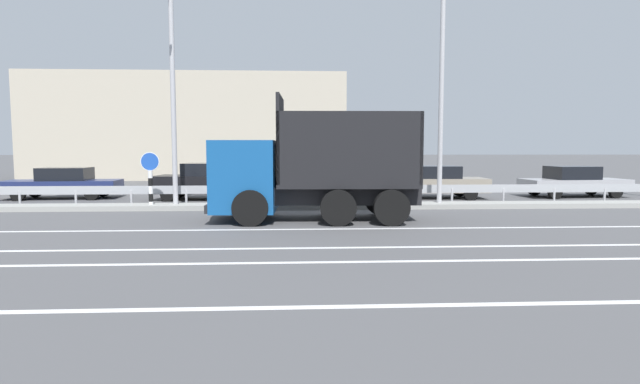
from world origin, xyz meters
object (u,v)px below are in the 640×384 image
parked_car_2 (63,183)px  parked_car_5 (433,182)px  parked_car_6 (573,182)px  street_lamp_1 (171,84)px  street_lamp_2 (443,52)px  median_road_sign (150,180)px  parked_car_3 (202,181)px  dump_truck (292,178)px  parked_car_4 (311,182)px

parked_car_2 → parked_car_5: (16.34, -0.65, 0.03)m
parked_car_5 → parked_car_6: 6.62m
parked_car_6 → street_lamp_1: bearing=-81.3°
street_lamp_2 → median_road_sign: bearing=179.7°
median_road_sign → parked_car_2: size_ratio=0.42×
median_road_sign → street_lamp_1: size_ratio=0.26×
median_road_sign → parked_car_3: bearing=70.9°
dump_truck → street_lamp_1: 6.05m
parked_car_2 → parked_car_3: (6.20, -0.65, 0.09)m
parked_car_2 → parked_car_6: size_ratio=1.03×
dump_truck → parked_car_3: (-3.91, 6.46, -0.52)m
street_lamp_1 → dump_truck: bearing=-33.8°
median_road_sign → parked_car_2: bearing=140.1°
street_lamp_2 → parked_car_3: size_ratio=2.56×
street_lamp_2 → parked_car_2: size_ratio=2.12×
street_lamp_2 → parked_car_6: size_ratio=2.18×
dump_truck → street_lamp_1: (-4.27, 2.86, 3.20)m
street_lamp_2 → parked_car_4: (-4.71, 3.95, -4.99)m
parked_car_5 → median_road_sign: bearing=109.5°
street_lamp_1 → parked_car_5: (10.50, 3.60, -3.78)m
street_lamp_1 → parked_car_4: size_ratio=2.04×
dump_truck → parked_car_2: (-10.11, 7.11, -0.61)m
street_lamp_1 → parked_car_5: 11.72m
street_lamp_1 → parked_car_5: street_lamp_1 is taller
street_lamp_2 → parked_car_4: size_ratio=2.62×
parked_car_5 → parked_car_4: bearing=88.2°
dump_truck → parked_car_5: size_ratio=1.33×
street_lamp_2 → parked_car_4: bearing=140.0°
parked_car_3 → parked_car_6: 16.75m
median_road_sign → parked_car_2: median_road_sign is taller
parked_car_3 → parked_car_5: parked_car_3 is taller
median_road_sign → parked_car_5: 11.89m
parked_car_2 → parked_car_4: bearing=-95.2°
parked_car_6 → parked_car_4: bearing=-94.6°
dump_truck → median_road_sign: (-5.13, 2.94, -0.23)m
street_lamp_2 → street_lamp_1: bearing=-179.8°
parked_car_3 → parked_car_2: bearing=88.8°
dump_truck → parked_car_5: (6.23, 6.46, -0.58)m
parked_car_4 → dump_truck: bearing=173.9°
parked_car_2 → street_lamp_2: bearing=-108.9°
median_road_sign → parked_car_2: 6.51m
parked_car_3 → parked_car_4: bearing=-80.5°
median_road_sign → parked_car_4: (5.93, 3.91, -0.36)m
parked_car_4 → parked_car_5: 5.44m
median_road_sign → parked_car_2: (-4.98, 4.17, -0.39)m
dump_truck → street_lamp_2: street_lamp_2 is taller
median_road_sign → parked_car_3: 3.73m
median_road_sign → parked_car_6: 18.37m
street_lamp_1 → street_lamp_2: (9.78, 0.04, 1.21)m
parked_car_6 → median_road_sign: bearing=-82.1°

